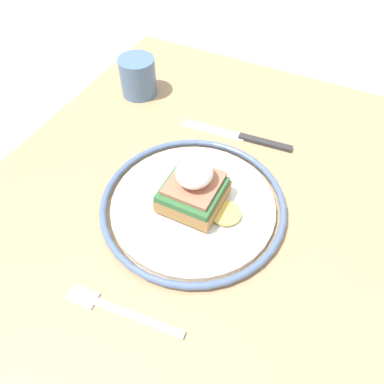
{
  "coord_description": "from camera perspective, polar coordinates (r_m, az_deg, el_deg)",
  "views": [
    {
      "loc": [
        -0.27,
        -0.15,
        1.19
      ],
      "look_at": [
        0.04,
        0.0,
        0.78
      ],
      "focal_mm": 35.0,
      "sensor_mm": 36.0,
      "label": 1
    }
  ],
  "objects": [
    {
      "name": "ground_plane",
      "position": [
        1.23,
        -0.78,
        -25.48
      ],
      "size": [
        6.0,
        6.0,
        0.0
      ],
      "primitive_type": "plane",
      "color": "#9E9993"
    },
    {
      "name": "dining_table",
      "position": [
        0.66,
        -1.34,
        -12.19
      ],
      "size": [
        0.9,
        0.66,
        0.74
      ],
      "color": "tan",
      "rests_on": "ground_plane"
    },
    {
      "name": "plate",
      "position": [
        0.55,
        0.0,
        -1.81
      ],
      "size": [
        0.27,
        0.27,
        0.02
      ],
      "color": "silver",
      "rests_on": "dining_table"
    },
    {
      "name": "sandwich",
      "position": [
        0.52,
        0.22,
        0.64
      ],
      "size": [
        0.08,
        0.12,
        0.08
      ],
      "color": "#9E703D",
      "rests_on": "plate"
    },
    {
      "name": "fork",
      "position": [
        0.48,
        -11.12,
        -17.29
      ],
      "size": [
        0.03,
        0.15,
        0.0
      ],
      "color": "silver",
      "rests_on": "dining_table"
    },
    {
      "name": "knife",
      "position": [
        0.67,
        8.02,
        8.2
      ],
      "size": [
        0.03,
        0.2,
        0.01
      ],
      "color": "#2D2D2D",
      "rests_on": "dining_table"
    },
    {
      "name": "cup",
      "position": [
        0.75,
        -8.25,
        17.09
      ],
      "size": [
        0.07,
        0.07,
        0.07
      ],
      "color": "slate",
      "rests_on": "dining_table"
    }
  ]
}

